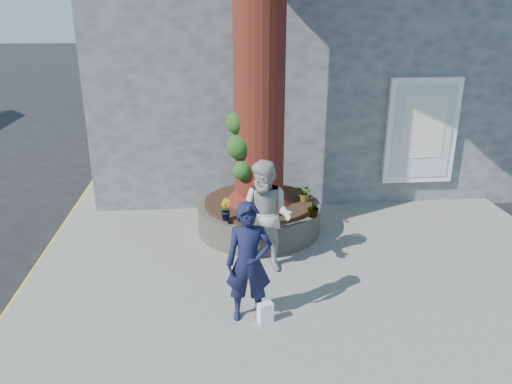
{
  "coord_description": "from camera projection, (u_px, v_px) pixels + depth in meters",
  "views": [
    {
      "loc": [
        -0.03,
        -6.67,
        4.11
      ],
      "look_at": [
        0.66,
        1.03,
        1.25
      ],
      "focal_mm": 35.0,
      "sensor_mm": 36.0,
      "label": 1
    }
  ],
  "objects": [
    {
      "name": "ground",
      "position": [
        219.0,
        293.0,
        7.66
      ],
      "size": [
        120.0,
        120.0,
        0.0
      ],
      "primitive_type": "plane",
      "color": "black",
      "rests_on": "ground"
    },
    {
      "name": "pavement",
      "position": [
        304.0,
        255.0,
        8.69
      ],
      "size": [
        9.0,
        8.0,
        0.12
      ],
      "primitive_type": "cube",
      "color": "slate",
      "rests_on": "ground"
    },
    {
      "name": "yellow_line",
      "position": [
        36.0,
        269.0,
        8.33
      ],
      "size": [
        0.1,
        30.0,
        0.01
      ],
      "primitive_type": "cube",
      "color": "yellow",
      "rests_on": "ground"
    },
    {
      "name": "stone_shop",
      "position": [
        304.0,
        45.0,
        13.49
      ],
      "size": [
        10.3,
        8.3,
        6.3
      ],
      "color": "#535659",
      "rests_on": "ground"
    },
    {
      "name": "planter",
      "position": [
        259.0,
        216.0,
        9.45
      ],
      "size": [
        2.3,
        2.3,
        0.6
      ],
      "color": "black",
      "rests_on": "pavement"
    },
    {
      "name": "man",
      "position": [
        249.0,
        263.0,
        6.56
      ],
      "size": [
        0.63,
        0.44,
        1.68
      ],
      "primitive_type": "imported",
      "rotation": [
        0.0,
        0.0,
        -0.06
      ],
      "color": "black",
      "rests_on": "pavement"
    },
    {
      "name": "woman",
      "position": [
        266.0,
        217.0,
        7.83
      ],
      "size": [
        1.11,
        1.04,
        1.81
      ],
      "primitive_type": "imported",
      "rotation": [
        0.0,
        0.0,
        -0.53
      ],
      "color": "#A4A29D",
      "rests_on": "pavement"
    },
    {
      "name": "shopping_bag",
      "position": [
        265.0,
        313.0,
        6.7
      ],
      "size": [
        0.23,
        0.18,
        0.28
      ],
      "primitive_type": "cube",
      "rotation": [
        0.0,
        0.0,
        0.34
      ],
      "color": "white",
      "rests_on": "pavement"
    },
    {
      "name": "plant_a",
      "position": [
        266.0,
        209.0,
        8.49
      ],
      "size": [
        0.22,
        0.18,
        0.35
      ],
      "primitive_type": "imported",
      "rotation": [
        0.0,
        0.0,
        0.35
      ],
      "color": "gray",
      "rests_on": "planter"
    },
    {
      "name": "plant_b",
      "position": [
        225.0,
        210.0,
        8.43
      ],
      "size": [
        0.26,
        0.26,
        0.37
      ],
      "primitive_type": "imported",
      "rotation": [
        0.0,
        0.0,
        1.95
      ],
      "color": "gray",
      "rests_on": "planter"
    },
    {
      "name": "plant_c",
      "position": [
        313.0,
        207.0,
        8.55
      ],
      "size": [
        0.21,
        0.21,
        0.37
      ],
      "primitive_type": "imported",
      "rotation": [
        0.0,
        0.0,
        3.14
      ],
      "color": "gray",
      "rests_on": "planter"
    },
    {
      "name": "plant_d",
      "position": [
        305.0,
        193.0,
        9.24
      ],
      "size": [
        0.41,
        0.41,
        0.34
      ],
      "primitive_type": "imported",
      "rotation": [
        0.0,
        0.0,
        5.54
      ],
      "color": "gray",
      "rests_on": "planter"
    }
  ]
}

